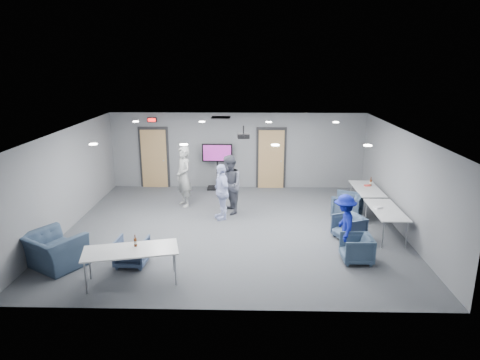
{
  "coord_description": "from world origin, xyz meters",
  "views": [
    {
      "loc": [
        0.46,
        -10.97,
        4.46
      ],
      "look_at": [
        0.17,
        0.66,
        1.2
      ],
      "focal_mm": 32.0,
      "sensor_mm": 36.0,
      "label": 1
    }
  ],
  "objects_px": {
    "table_right_a": "(367,190)",
    "bottle_right": "(371,183)",
    "person_b": "(229,185)",
    "tv_stand": "(217,164)",
    "table_right_b": "(386,211)",
    "projector": "(243,136)",
    "chair_right_a": "(347,206)",
    "chair_right_b": "(349,227)",
    "chair_front_a": "(132,251)",
    "chair_front_b": "(54,250)",
    "person_a": "(184,177)",
    "chair_right_c": "(357,249)",
    "table_front_left": "(131,251)",
    "person_c": "(222,192)",
    "person_d": "(344,224)",
    "bottle_front": "(135,242)"
  },
  "relations": [
    {
      "from": "chair_right_c",
      "to": "chair_front_b",
      "type": "bearing_deg",
      "value": -87.13
    },
    {
      "from": "chair_front_a",
      "to": "tv_stand",
      "type": "distance_m",
      "value": 6.17
    },
    {
      "from": "chair_front_a",
      "to": "table_right_b",
      "type": "height_order",
      "value": "table_right_b"
    },
    {
      "from": "person_c",
      "to": "bottle_right",
      "type": "bearing_deg",
      "value": 79.0
    },
    {
      "from": "person_a",
      "to": "table_right_b",
      "type": "relative_size",
      "value": 1.08
    },
    {
      "from": "person_a",
      "to": "person_d",
      "type": "height_order",
      "value": "person_a"
    },
    {
      "from": "chair_front_b",
      "to": "bottle_right",
      "type": "distance_m",
      "value": 9.08
    },
    {
      "from": "bottle_right",
      "to": "projector",
      "type": "bearing_deg",
      "value": -168.86
    },
    {
      "from": "chair_front_a",
      "to": "chair_front_b",
      "type": "distance_m",
      "value": 1.71
    },
    {
      "from": "tv_stand",
      "to": "projector",
      "type": "bearing_deg",
      "value": -70.54
    },
    {
      "from": "person_b",
      "to": "table_right_a",
      "type": "xyz_separation_m",
      "value": [
        4.16,
        0.27,
        -0.21
      ]
    },
    {
      "from": "person_d",
      "to": "chair_front_b",
      "type": "xyz_separation_m",
      "value": [
        -6.6,
        -0.92,
        -0.33
      ]
    },
    {
      "from": "person_c",
      "to": "person_d",
      "type": "xyz_separation_m",
      "value": [
        3.07,
        -2.2,
        -0.1
      ]
    },
    {
      "from": "person_b",
      "to": "tv_stand",
      "type": "relative_size",
      "value": 1.08
    },
    {
      "from": "chair_right_a",
      "to": "table_front_left",
      "type": "distance_m",
      "value": 6.59
    },
    {
      "from": "table_right_a",
      "to": "projector",
      "type": "xyz_separation_m",
      "value": [
        -3.74,
        -0.5,
        1.72
      ]
    },
    {
      "from": "person_c",
      "to": "bottle_right",
      "type": "distance_m",
      "value": 4.65
    },
    {
      "from": "chair_right_c",
      "to": "bottle_right",
      "type": "relative_size",
      "value": 2.46
    },
    {
      "from": "person_b",
      "to": "chair_front_a",
      "type": "xyz_separation_m",
      "value": [
        -2.03,
        -3.45,
        -0.57
      ]
    },
    {
      "from": "bottle_right",
      "to": "chair_front_b",
      "type": "bearing_deg",
      "value": -152.92
    },
    {
      "from": "chair_right_c",
      "to": "chair_right_b",
      "type": "bearing_deg",
      "value": 174.63
    },
    {
      "from": "chair_right_b",
      "to": "chair_front_b",
      "type": "xyz_separation_m",
      "value": [
        -6.91,
        -1.72,
        0.07
      ]
    },
    {
      "from": "chair_right_a",
      "to": "person_b",
      "type": "bearing_deg",
      "value": -70.67
    },
    {
      "from": "chair_right_b",
      "to": "projector",
      "type": "distance_m",
      "value": 3.82
    },
    {
      "from": "person_b",
      "to": "chair_right_a",
      "type": "xyz_separation_m",
      "value": [
        3.46,
        -0.3,
        -0.52
      ]
    },
    {
      "from": "chair_front_b",
      "to": "bottle_front",
      "type": "height_order",
      "value": "bottle_front"
    },
    {
      "from": "person_c",
      "to": "tv_stand",
      "type": "distance_m",
      "value": 3.01
    },
    {
      "from": "table_front_left",
      "to": "bottle_front",
      "type": "bearing_deg",
      "value": 56.35
    },
    {
      "from": "chair_right_b",
      "to": "table_right_b",
      "type": "height_order",
      "value": "table_right_b"
    },
    {
      "from": "chair_front_b",
      "to": "tv_stand",
      "type": "xyz_separation_m",
      "value": [
        3.19,
        6.1,
        0.54
      ]
    },
    {
      "from": "chair_front_a",
      "to": "tv_stand",
      "type": "bearing_deg",
      "value": -100.55
    },
    {
      "from": "table_right_a",
      "to": "table_right_b",
      "type": "xyz_separation_m",
      "value": [
        0.0,
        -1.9,
        0.0
      ]
    },
    {
      "from": "person_a",
      "to": "chair_right_a",
      "type": "height_order",
      "value": "person_a"
    },
    {
      "from": "person_d",
      "to": "chair_front_b",
      "type": "height_order",
      "value": "person_d"
    },
    {
      "from": "bottle_right",
      "to": "projector",
      "type": "height_order",
      "value": "projector"
    },
    {
      "from": "person_c",
      "to": "chair_right_a",
      "type": "distance_m",
      "value": 3.69
    },
    {
      "from": "person_b",
      "to": "bottle_right",
      "type": "xyz_separation_m",
      "value": [
        4.33,
        0.53,
        -0.06
      ]
    },
    {
      "from": "chair_front_a",
      "to": "person_a",
      "type": "bearing_deg",
      "value": -94.59
    },
    {
      "from": "person_d",
      "to": "table_right_a",
      "type": "relative_size",
      "value": 0.82
    },
    {
      "from": "person_a",
      "to": "chair_right_b",
      "type": "height_order",
      "value": "person_a"
    },
    {
      "from": "chair_right_c",
      "to": "chair_front_b",
      "type": "relative_size",
      "value": 0.58
    },
    {
      "from": "person_a",
      "to": "person_b",
      "type": "xyz_separation_m",
      "value": [
        1.46,
        -0.63,
        -0.06
      ]
    },
    {
      "from": "table_right_a",
      "to": "table_right_b",
      "type": "distance_m",
      "value": 1.9
    },
    {
      "from": "table_right_a",
      "to": "bottle_right",
      "type": "height_order",
      "value": "bottle_right"
    },
    {
      "from": "chair_right_c",
      "to": "tv_stand",
      "type": "distance_m",
      "value": 6.76
    },
    {
      "from": "table_front_left",
      "to": "person_a",
      "type": "bearing_deg",
      "value": 72.27
    },
    {
      "from": "chair_right_a",
      "to": "table_right_a",
      "type": "bearing_deg",
      "value": 153.07
    },
    {
      "from": "person_c",
      "to": "projector",
      "type": "xyz_separation_m",
      "value": [
        0.63,
        0.24,
        1.59
      ]
    },
    {
      "from": "table_right_b",
      "to": "projector",
      "type": "height_order",
      "value": "projector"
    },
    {
      "from": "chair_right_a",
      "to": "tv_stand",
      "type": "xyz_separation_m",
      "value": [
        -4.01,
        2.81,
        0.57
      ]
    }
  ]
}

